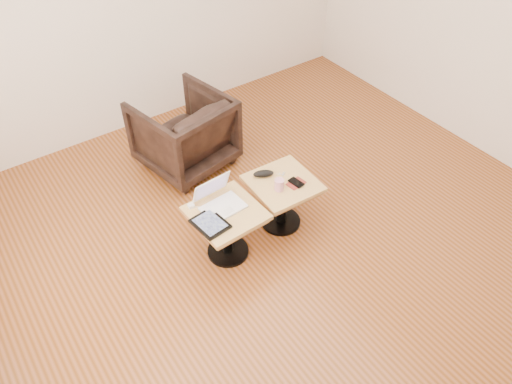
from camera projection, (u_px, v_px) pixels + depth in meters
room_shell at (303, 97)px, 2.99m from camera, size 4.52×4.52×2.71m
side_table_left at (226, 222)px, 3.63m from camera, size 0.51×0.51×0.44m
side_table_right at (282, 193)px, 3.87m from camera, size 0.51×0.51×0.44m
laptop at (219, 201)px, 3.58m from camera, size 0.32×0.30×0.21m
tablet at (210, 224)px, 3.46m from camera, size 0.23×0.27×0.02m
charging_adapter at (191, 206)px, 3.59m from camera, size 0.04×0.04×0.03m
glasses_case at (263, 174)px, 3.83m from camera, size 0.17×0.13×0.05m
striped_cup at (279, 185)px, 3.70m from camera, size 0.07×0.07×0.09m
earbuds_tangle at (282, 174)px, 3.86m from camera, size 0.07×0.05×0.01m
phone_on_sleeve at (296, 183)px, 3.78m from camera, size 0.15×0.13×0.02m
armchair at (184, 132)px, 4.43m from camera, size 0.86×0.88×0.69m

